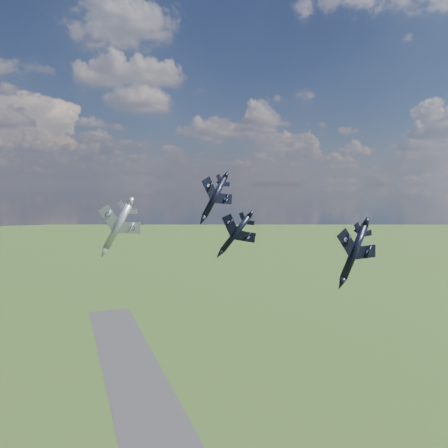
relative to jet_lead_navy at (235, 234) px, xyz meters
name	(u,v)px	position (x,y,z in m)	size (l,w,h in m)	color
jet_lead_navy	(235,234)	(0.00, 0.00, 0.00)	(9.44, 13.15, 2.72)	black
jet_right_navy	(354,252)	(8.21, -30.78, -0.01)	(9.04, 12.60, 2.61)	black
jet_high_navy	(215,197)	(2.48, 20.95, 7.51)	(11.85, 16.52, 3.42)	black
jet_left_silver	(117,227)	(-25.53, -1.32, 2.57)	(9.71, 13.54, 2.80)	#9B9EA5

